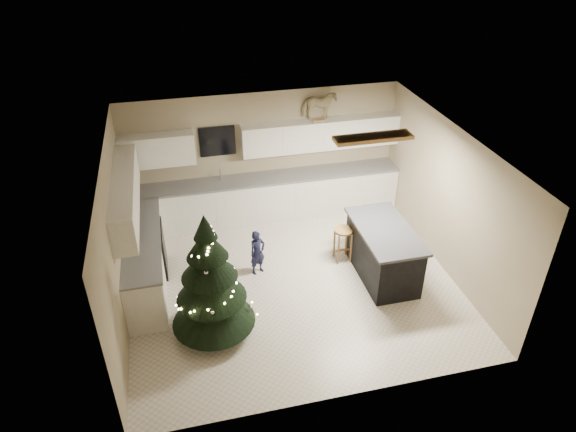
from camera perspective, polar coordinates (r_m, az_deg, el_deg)
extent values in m
plane|color=beige|center=(9.05, 0.52, -7.33)|extent=(5.50, 5.50, 0.00)
cube|color=gray|center=(10.43, -2.79, 6.82)|extent=(5.50, 0.02, 2.60)
cube|color=gray|center=(6.40, 6.12, -12.14)|extent=(5.50, 0.02, 2.60)
cube|color=gray|center=(8.17, -18.52, -2.78)|extent=(0.02, 5.00, 2.60)
cube|color=gray|center=(9.25, 17.33, 1.79)|extent=(0.02, 5.00, 2.60)
cube|color=silver|center=(7.66, 0.62, 7.85)|extent=(5.50, 5.00, 0.02)
cube|color=olive|center=(8.16, 9.43, 8.59)|extent=(1.25, 0.32, 0.06)
cube|color=white|center=(8.17, 9.41, 8.36)|extent=(1.15, 0.24, 0.02)
cube|color=white|center=(10.56, -2.35, 1.97)|extent=(5.48, 0.60, 0.90)
cube|color=white|center=(9.11, -15.59, -4.84)|extent=(0.60, 2.60, 0.90)
cube|color=slate|center=(10.33, -2.40, 4.20)|extent=(5.48, 0.62, 0.04)
cube|color=slate|center=(8.84, -15.97, -2.39)|extent=(0.62, 2.60, 0.04)
cube|color=white|center=(9.96, -14.38, 7.10)|extent=(1.40, 0.35, 0.60)
cube|color=white|center=(10.36, 3.67, 9.05)|extent=(3.20, 0.35, 0.60)
cube|color=white|center=(8.57, -17.62, 2.27)|extent=(0.35, 2.60, 0.60)
cube|color=black|center=(10.12, -7.87, 8.23)|extent=(0.70, 0.04, 0.60)
cube|color=#99999E|center=(10.23, -7.36, 3.54)|extent=(0.55, 0.40, 0.06)
cylinder|color=#99999E|center=(10.25, -7.49, 4.59)|extent=(0.03, 0.03, 0.24)
cube|color=black|center=(9.35, -15.48, -3.75)|extent=(0.64, 0.75, 0.90)
cube|color=black|center=(9.05, -17.59, -0.85)|extent=(0.10, 0.75, 0.30)
cube|color=black|center=(9.11, 10.49, -4.08)|extent=(0.80, 1.60, 0.90)
cube|color=#27262A|center=(8.84, 10.79, -1.60)|extent=(0.90, 1.70, 0.05)
cylinder|color=olive|center=(9.26, 6.21, -1.61)|extent=(0.34, 0.34, 0.04)
cylinder|color=olive|center=(9.32, 5.62, -3.79)|extent=(0.04, 0.04, 0.62)
cylinder|color=olive|center=(9.39, 7.03, -3.58)|extent=(0.04, 0.04, 0.62)
cylinder|color=olive|center=(9.50, 5.17, -2.96)|extent=(0.04, 0.04, 0.62)
cylinder|color=olive|center=(9.57, 6.55, -2.76)|extent=(0.04, 0.04, 0.62)
cube|color=olive|center=(9.51, 6.06, -3.79)|extent=(0.26, 0.03, 0.03)
cylinder|color=#3F2816|center=(8.17, -8.17, -11.66)|extent=(0.11, 0.11, 0.28)
cone|color=black|center=(7.92, -8.38, -9.70)|extent=(1.27, 1.27, 0.66)
cone|color=black|center=(7.65, -8.63, -7.34)|extent=(1.05, 1.05, 0.56)
cone|color=black|center=(7.42, -8.86, -5.10)|extent=(0.82, 0.82, 0.52)
cone|color=black|center=(7.22, -9.07, -3.03)|extent=(0.60, 0.60, 0.47)
cone|color=black|center=(7.07, -9.26, -1.17)|extent=(0.34, 0.34, 0.37)
sphere|color=#FFD88C|center=(8.15, -3.51, -10.52)|extent=(0.03, 0.03, 0.03)
sphere|color=#FFD88C|center=(8.28, -4.14, -9.38)|extent=(0.03, 0.03, 0.03)
sphere|color=#FFD88C|center=(8.37, -5.15, -8.48)|extent=(0.03, 0.03, 0.03)
sphere|color=#FFD88C|center=(8.43, -6.42, -7.86)|extent=(0.03, 0.03, 0.03)
sphere|color=#FFD88C|center=(8.44, -7.80, -7.53)|extent=(0.03, 0.03, 0.03)
sphere|color=#FFD88C|center=(8.41, -9.18, -7.48)|extent=(0.03, 0.03, 0.03)
sphere|color=#FFD88C|center=(8.33, -10.42, -7.69)|extent=(0.03, 0.03, 0.03)
sphere|color=#FFD88C|center=(8.21, -11.42, -8.11)|extent=(0.03, 0.03, 0.03)
sphere|color=#FFD88C|center=(8.07, -12.08, -8.67)|extent=(0.03, 0.03, 0.03)
sphere|color=#FFD88C|center=(7.91, -12.33, -9.28)|extent=(0.03, 0.03, 0.03)
sphere|color=#FFD88C|center=(7.75, -12.16, -9.86)|extent=(0.03, 0.03, 0.03)
sphere|color=#FFD88C|center=(7.60, -11.58, -10.31)|extent=(0.03, 0.03, 0.03)
sphere|color=#FFD88C|center=(7.49, -10.66, -10.56)|extent=(0.03, 0.03, 0.03)
sphere|color=#FFD88C|center=(7.41, -9.52, -10.54)|extent=(0.03, 0.03, 0.03)
sphere|color=#FFD88C|center=(7.37, -8.33, -10.23)|extent=(0.03, 0.03, 0.03)
sphere|color=#FFD88C|center=(7.37, -7.24, -9.67)|extent=(0.03, 0.03, 0.03)
sphere|color=#FFD88C|center=(7.41, -6.38, -8.91)|extent=(0.03, 0.03, 0.03)
sphere|color=#FFD88C|center=(7.47, -5.84, -8.03)|extent=(0.03, 0.03, 0.03)
sphere|color=#FFD88C|center=(7.54, -5.66, -7.13)|extent=(0.03, 0.03, 0.03)
sphere|color=#FFD88C|center=(7.62, -5.82, -6.27)|extent=(0.03, 0.03, 0.03)
sphere|color=#FFD88C|center=(7.68, -6.27, -5.52)|extent=(0.03, 0.03, 0.03)
sphere|color=#FFD88C|center=(7.73, -6.95, -4.93)|extent=(0.03, 0.03, 0.03)
sphere|color=#FFD88C|center=(7.75, -7.75, -4.50)|extent=(0.03, 0.03, 0.03)
sphere|color=#FFD88C|center=(7.74, -8.60, -4.25)|extent=(0.03, 0.03, 0.03)
sphere|color=#FFD88C|center=(7.70, -9.40, -4.15)|extent=(0.03, 0.03, 0.03)
sphere|color=#FFD88C|center=(7.64, -10.08, -4.17)|extent=(0.03, 0.03, 0.03)
sphere|color=#FFD88C|center=(7.55, -10.57, -4.28)|extent=(0.03, 0.03, 0.03)
sphere|color=#FFD88C|center=(7.46, -10.85, -4.43)|extent=(0.03, 0.03, 0.03)
sphere|color=#FFD88C|center=(7.36, -10.89, -4.57)|extent=(0.03, 0.03, 0.03)
sphere|color=#FFD88C|center=(7.28, -10.72, -4.65)|extent=(0.03, 0.03, 0.03)
sphere|color=#FFD88C|center=(7.20, -10.37, -4.63)|extent=(0.03, 0.03, 0.03)
sphere|color=#FFD88C|center=(7.14, -9.90, -4.50)|extent=(0.03, 0.03, 0.03)
sphere|color=#FFD88C|center=(7.10, -9.39, -4.25)|extent=(0.03, 0.03, 0.03)
sphere|color=#FFD88C|center=(7.08, -8.91, -3.89)|extent=(0.03, 0.03, 0.03)
sphere|color=#FFD88C|center=(7.08, -8.53, -3.45)|extent=(0.03, 0.03, 0.03)
sphere|color=#FFD88C|center=(7.09, -8.28, -2.95)|extent=(0.03, 0.03, 0.03)
sphere|color=#FFD88C|center=(7.10, -8.18, -2.45)|extent=(0.03, 0.03, 0.03)
sphere|color=#FFD88C|center=(7.12, -8.22, -1.97)|extent=(0.03, 0.03, 0.03)
sphere|color=#FFD88C|center=(7.12, -8.38, -1.53)|extent=(0.03, 0.03, 0.03)
sphere|color=#FFD88C|center=(7.12, -8.61, -1.15)|extent=(0.03, 0.03, 0.03)
sphere|color=#FFD88C|center=(7.11, -8.87, -0.83)|extent=(0.03, 0.03, 0.03)
sphere|color=#FFD88C|center=(7.09, -9.12, -0.56)|extent=(0.03, 0.03, 0.03)
sphere|color=silver|center=(8.05, -4.25, -9.89)|extent=(0.07, 0.07, 0.07)
sphere|color=silver|center=(8.19, -10.78, -7.87)|extent=(0.07, 0.07, 0.07)
sphere|color=silver|center=(7.45, -9.19, -10.56)|extent=(0.07, 0.07, 0.07)
sphere|color=silver|center=(7.75, -6.15, -6.48)|extent=(0.07, 0.07, 0.07)
sphere|color=silver|center=(7.66, -10.69, -5.68)|extent=(0.07, 0.07, 0.07)
sphere|color=silver|center=(7.23, -8.65, -6.19)|extent=(0.07, 0.07, 0.07)
sphere|color=silver|center=(7.39, -8.02, -3.36)|extent=(0.07, 0.07, 0.07)
sphere|color=silver|center=(7.22, -9.88, -2.69)|extent=(0.07, 0.07, 0.07)
sphere|color=silver|center=(7.07, -9.12, -1.61)|extent=(0.07, 0.07, 0.07)
imported|color=#17163C|center=(9.03, -3.41, -4.07)|extent=(0.37, 0.32, 0.85)
cube|color=olive|center=(10.19, 3.50, 10.55)|extent=(0.26, 0.02, 0.02)
cube|color=olive|center=(10.27, 3.37, 10.71)|extent=(0.26, 0.02, 0.02)
imported|color=beige|center=(10.13, 3.49, 12.15)|extent=(0.69, 0.37, 0.55)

